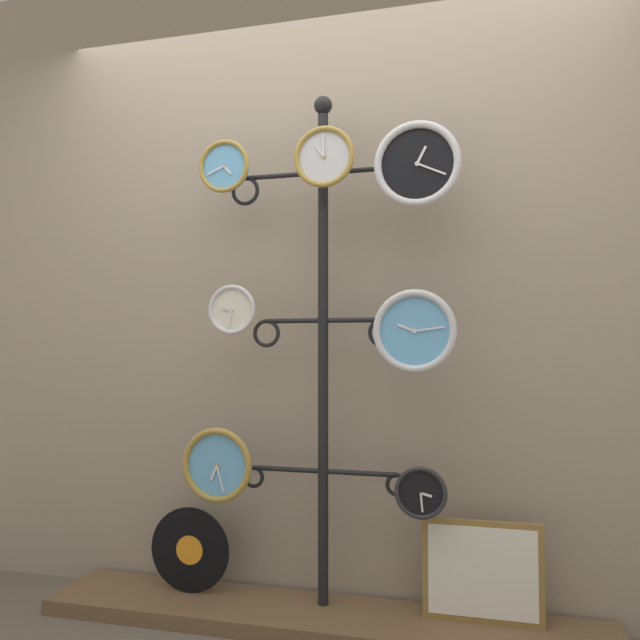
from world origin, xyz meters
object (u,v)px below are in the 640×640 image
at_px(clock_bottom_left, 217,465).
at_px(clock_bottom_right, 421,493).
at_px(clock_top_center, 324,157).
at_px(clock_top_right, 417,164).
at_px(clock_middle_right, 415,331).
at_px(clock_top_left, 224,167).
at_px(vinyl_record, 190,550).
at_px(picture_frame, 482,572).
at_px(display_stand, 323,441).
at_px(clock_middle_left, 232,310).

xyz_separation_m(clock_bottom_left, clock_bottom_right, (0.79, 0.03, -0.07)).
distance_m(clock_top_center, clock_top_right, 0.36).
bearing_deg(clock_top_center, clock_middle_right, 0.38).
height_order(clock_top_left, clock_top_center, clock_top_center).
distance_m(clock_top_left, vinyl_record, 1.58).
relative_size(vinyl_record, picture_frame, 0.80).
xyz_separation_m(display_stand, vinyl_record, (-0.56, -0.03, -0.46)).
bearing_deg(vinyl_record, clock_middle_right, -4.94).
xyz_separation_m(clock_middle_right, vinyl_record, (-0.94, 0.08, -0.90)).
bearing_deg(display_stand, clock_bottom_right, -12.69).
distance_m(clock_top_left, clock_top_center, 0.43).
bearing_deg(picture_frame, clock_top_right, -158.40).
bearing_deg(clock_middle_right, clock_top_center, -179.62).
xyz_separation_m(clock_top_left, clock_top_right, (0.78, -0.02, -0.05)).
xyz_separation_m(clock_top_center, clock_top_right, (0.36, 0.01, -0.05)).
height_order(clock_top_center, vinyl_record, clock_top_center).
bearing_deg(clock_top_left, clock_top_right, -1.69).
relative_size(clock_top_center, picture_frame, 0.55).
xyz_separation_m(clock_top_left, clock_top_center, (0.43, -0.03, -0.00)).
distance_m(clock_top_left, clock_middle_left, 0.59).
relative_size(clock_middle_left, clock_bottom_right, 1.05).
distance_m(clock_middle_right, clock_bottom_right, 0.59).
xyz_separation_m(clock_top_center, picture_frame, (0.57, 0.09, -1.56)).
distance_m(display_stand, clock_bottom_right, 0.43).
height_order(clock_middle_right, vinyl_record, clock_middle_right).
relative_size(clock_middle_left, picture_frame, 0.47).
height_order(clock_middle_right, clock_bottom_left, clock_middle_right).
height_order(clock_top_left, clock_top_right, same).
bearing_deg(display_stand, picture_frame, -1.43).
height_order(clock_middle_right, clock_bottom_right, clock_middle_right).
relative_size(clock_bottom_right, picture_frame, 0.44).
bearing_deg(clock_middle_left, clock_top_center, -4.95).
bearing_deg(clock_top_left, picture_frame, 3.63).
xyz_separation_m(clock_top_left, vinyl_record, (-0.17, 0.05, -1.57)).
bearing_deg(clock_bottom_left, clock_top_center, 0.99).
relative_size(display_stand, clock_top_center, 8.65).
distance_m(clock_top_center, vinyl_record, 1.68).
relative_size(clock_top_left, clock_top_center, 0.91).
bearing_deg(clock_top_right, clock_middle_right, -158.11).
distance_m(clock_bottom_left, clock_bottom_right, 0.80).
height_order(display_stand, clock_bottom_left, display_stand).
height_order(clock_middle_left, clock_middle_right, clock_middle_left).
bearing_deg(clock_bottom_left, clock_top_left, 81.53).
relative_size(display_stand, vinyl_record, 6.01).
distance_m(clock_top_left, clock_bottom_right, 1.49).
bearing_deg(clock_top_left, clock_middle_left, 4.93).
relative_size(clock_top_right, clock_middle_right, 1.05).
bearing_deg(clock_bottom_left, clock_middle_right, 0.72).
relative_size(clock_middle_left, vinyl_record, 0.58).
xyz_separation_m(clock_top_center, clock_middle_left, (-0.39, 0.03, -0.58)).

